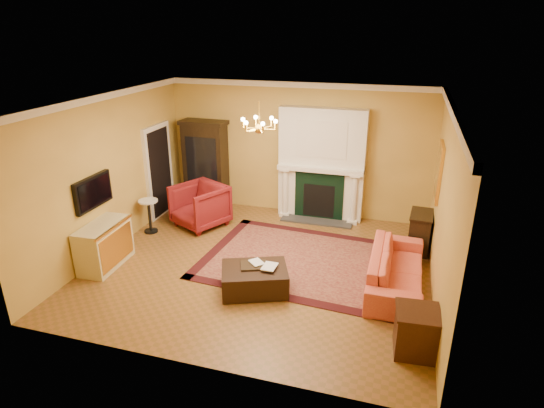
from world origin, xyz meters
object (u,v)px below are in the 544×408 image
at_px(wingback_armchair, 200,204).
at_px(commode, 104,245).
at_px(end_table, 416,333).
at_px(leather_ottoman, 255,279).
at_px(china_cabinet, 206,166).
at_px(console_table, 420,233).
at_px(coral_sofa, 397,264).
at_px(pedestal_table, 149,214).

distance_m(wingback_armchair, commode, 2.32).
xyz_separation_m(end_table, leather_ottoman, (-2.56, 0.84, -0.09)).
distance_m(china_cabinet, wingback_armchair, 1.29).
relative_size(china_cabinet, end_table, 3.23).
bearing_deg(console_table, commode, -153.86).
height_order(commode, console_table, commode).
height_order(console_table, leather_ottoman, console_table).
bearing_deg(coral_sofa, commode, 99.14).
relative_size(wingback_armchair, console_table, 1.36).
bearing_deg(end_table, commode, 170.90).
distance_m(coral_sofa, console_table, 1.53).
distance_m(china_cabinet, end_table, 6.45).
bearing_deg(leather_ottoman, console_table, 19.49).
bearing_deg(end_table, china_cabinet, 139.63).
relative_size(china_cabinet, pedestal_table, 2.75).
bearing_deg(pedestal_table, coral_sofa, -8.25).
bearing_deg(wingback_armchair, commode, -85.81).
relative_size(pedestal_table, commode, 0.66).
xyz_separation_m(china_cabinet, leather_ottoman, (2.33, -3.31, -0.78)).
bearing_deg(commode, coral_sofa, 6.06).
xyz_separation_m(wingback_armchair, end_table, (4.54, -3.01, -0.20)).
distance_m(pedestal_table, commode, 1.51).
relative_size(wingback_armchair, coral_sofa, 0.47).
relative_size(end_table, console_table, 0.82).
relative_size(wingback_armchair, end_table, 1.66).
xyz_separation_m(coral_sofa, leather_ottoman, (-2.24, -0.81, -0.21)).
bearing_deg(commode, leather_ottoman, -3.17).
bearing_deg(china_cabinet, console_table, -9.68).
relative_size(commode, end_table, 1.78).
xyz_separation_m(china_cabinet, end_table, (4.88, -4.15, -0.69)).
height_order(china_cabinet, commode, china_cabinet).
bearing_deg(commode, wingback_armchair, 64.43).
height_order(wingback_armchair, leather_ottoman, wingback_armchair).
height_order(china_cabinet, pedestal_table, china_cabinet).
bearing_deg(pedestal_table, china_cabinet, 73.09).
bearing_deg(end_table, pedestal_table, 156.25).
distance_m(china_cabinet, pedestal_table, 1.93).
distance_m(china_cabinet, console_table, 5.09).
bearing_deg(wingback_armchair, pedestal_table, -117.43).
xyz_separation_m(commode, leather_ottoman, (2.89, -0.03, -0.20)).
bearing_deg(commode, console_table, 19.75).
relative_size(end_table, leather_ottoman, 0.58).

